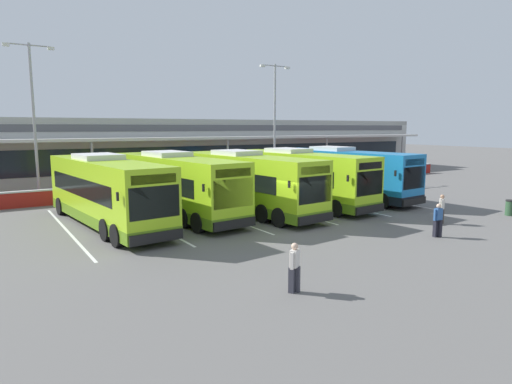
# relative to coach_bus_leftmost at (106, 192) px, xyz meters

# --- Properties ---
(ground_plane) EXTENTS (200.00, 200.00, 0.00)m
(ground_plane) POSITION_rel_coach_bus_leftmost_xyz_m (8.43, -6.09, -1.79)
(ground_plane) COLOR #605E5B
(terminal_building) EXTENTS (70.00, 13.00, 6.00)m
(terminal_building) POSITION_rel_coach_bus_leftmost_xyz_m (8.43, 20.81, 1.23)
(terminal_building) COLOR #B7B7B2
(terminal_building) RESTS_ON ground
(red_barrier_wall) EXTENTS (60.00, 0.40, 1.10)m
(red_barrier_wall) POSITION_rel_coach_bus_leftmost_xyz_m (8.43, 8.41, -1.23)
(red_barrier_wall) COLOR maroon
(red_barrier_wall) RESTS_ON ground
(coach_bus_leftmost) EXTENTS (3.87, 12.33, 3.78)m
(coach_bus_leftmost) POSITION_rel_coach_bus_leftmost_xyz_m (0.00, 0.00, 0.00)
(coach_bus_leftmost) COLOR #9ED11E
(coach_bus_leftmost) RESTS_ON ground
(coach_bus_left_centre) EXTENTS (3.87, 12.33, 3.78)m
(coach_bus_left_centre) POSITION_rel_coach_bus_leftmost_xyz_m (4.12, 0.49, 0.00)
(coach_bus_left_centre) COLOR #9ED11E
(coach_bus_left_centre) RESTS_ON ground
(coach_bus_centre) EXTENTS (3.87, 12.33, 3.78)m
(coach_bus_centre) POSITION_rel_coach_bus_leftmost_xyz_m (8.29, -0.63, 0.00)
(coach_bus_centre) COLOR #9ED11E
(coach_bus_centre) RESTS_ON ground
(coach_bus_right_centre) EXTENTS (3.87, 12.33, 3.78)m
(coach_bus_right_centre) POSITION_rel_coach_bus_leftmost_xyz_m (12.64, -0.23, 0.00)
(coach_bus_right_centre) COLOR #9ED11E
(coach_bus_right_centre) RESTS_ON ground
(coach_bus_rightmost) EXTENTS (3.87, 12.33, 3.78)m
(coach_bus_rightmost) POSITION_rel_coach_bus_leftmost_xyz_m (17.02, 0.17, 0.00)
(coach_bus_rightmost) COLOR #1972B7
(coach_bus_rightmost) RESTS_ON ground
(bay_stripe_far_west) EXTENTS (0.14, 13.00, 0.01)m
(bay_stripe_far_west) POSITION_rel_coach_bus_leftmost_xyz_m (-2.07, -0.09, -1.78)
(bay_stripe_far_west) COLOR silver
(bay_stripe_far_west) RESTS_ON ground
(bay_stripe_west) EXTENTS (0.14, 13.00, 0.01)m
(bay_stripe_west) POSITION_rel_coach_bus_leftmost_xyz_m (2.13, -0.09, -1.78)
(bay_stripe_west) COLOR silver
(bay_stripe_west) RESTS_ON ground
(bay_stripe_mid_west) EXTENTS (0.14, 13.00, 0.01)m
(bay_stripe_mid_west) POSITION_rel_coach_bus_leftmost_xyz_m (6.33, -0.09, -1.78)
(bay_stripe_mid_west) COLOR silver
(bay_stripe_mid_west) RESTS_ON ground
(bay_stripe_centre) EXTENTS (0.14, 13.00, 0.01)m
(bay_stripe_centre) POSITION_rel_coach_bus_leftmost_xyz_m (10.53, -0.09, -1.78)
(bay_stripe_centre) COLOR silver
(bay_stripe_centre) RESTS_ON ground
(bay_stripe_mid_east) EXTENTS (0.14, 13.00, 0.01)m
(bay_stripe_mid_east) POSITION_rel_coach_bus_leftmost_xyz_m (14.73, -0.09, -1.78)
(bay_stripe_mid_east) COLOR silver
(bay_stripe_mid_east) RESTS_ON ground
(bay_stripe_east) EXTENTS (0.14, 13.00, 0.01)m
(bay_stripe_east) POSITION_rel_coach_bus_leftmost_xyz_m (18.93, -0.09, -1.78)
(bay_stripe_east) COLOR silver
(bay_stripe_east) RESTS_ON ground
(pedestrian_in_dark_coat) EXTENTS (0.45, 0.44, 1.62)m
(pedestrian_in_dark_coat) POSITION_rel_coach_bus_leftmost_xyz_m (15.43, -9.39, -0.91)
(pedestrian_in_dark_coat) COLOR #4C4238
(pedestrian_in_dark_coat) RESTS_ON ground
(pedestrian_child) EXTENTS (0.50, 0.37, 1.62)m
(pedestrian_child) POSITION_rel_coach_bus_leftmost_xyz_m (2.54, -13.19, -0.91)
(pedestrian_child) COLOR #33333D
(pedestrian_child) RESTS_ON ground
(pedestrian_near_bin) EXTENTS (0.54, 0.33, 1.62)m
(pedestrian_near_bin) POSITION_rel_coach_bus_leftmost_xyz_m (12.70, -11.11, -0.91)
(pedestrian_near_bin) COLOR black
(pedestrian_near_bin) RESTS_ON ground
(lamp_post_west) EXTENTS (3.24, 0.28, 11.00)m
(lamp_post_west) POSITION_rel_coach_bus_leftmost_xyz_m (-2.00, 11.33, 4.50)
(lamp_post_west) COLOR #9E9EA3
(lamp_post_west) RESTS_ON ground
(lamp_post_centre) EXTENTS (3.24, 0.28, 11.00)m
(lamp_post_centre) POSITION_rel_coach_bus_leftmost_xyz_m (18.40, 10.82, 4.50)
(lamp_post_centre) COLOR #9E9EA3
(lamp_post_centre) RESTS_ON ground
(litter_bin) EXTENTS (0.54, 0.54, 0.93)m
(litter_bin) POSITION_rel_coach_bus_leftmost_xyz_m (21.00, -10.12, -1.32)
(litter_bin) COLOR #2D5133
(litter_bin) RESTS_ON ground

